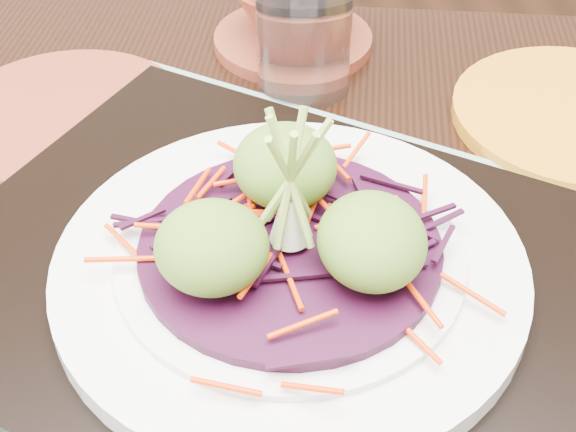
{
  "coord_description": "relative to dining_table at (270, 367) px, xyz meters",
  "views": [
    {
      "loc": [
        -0.0,
        -0.31,
        1.07
      ],
      "look_at": [
        0.02,
        0.05,
        0.76
      ],
      "focal_mm": 50.0,
      "sensor_mm": 36.0,
      "label": 1
    }
  ],
  "objects": [
    {
      "name": "dining_table",
      "position": [
        0.0,
        0.0,
        0.0
      ],
      "size": [
        1.23,
        0.92,
        0.71
      ],
      "rotation": [
        0.0,
        0.0,
        -0.15
      ],
      "color": "black",
      "rests_on": "ground"
    },
    {
      "name": "placemat",
      "position": [
        0.01,
        -0.02,
        0.1
      ],
      "size": [
        0.62,
        0.58,
        0.0
      ],
      "primitive_type": "cube",
      "rotation": [
        0.0,
        0.0,
        -0.54
      ],
      "color": "#82A99A",
      "rests_on": "dining_table"
    },
    {
      "name": "serving_tray",
      "position": [
        0.01,
        -0.02,
        0.11
      ],
      "size": [
        0.53,
        0.5,
        0.02
      ],
      "primitive_type": "cube",
      "rotation": [
        0.0,
        0.0,
        -0.54
      ],
      "color": "black",
      "rests_on": "placemat"
    },
    {
      "name": "white_plate",
      "position": [
        0.01,
        -0.02,
        0.13
      ],
      "size": [
        0.28,
        0.28,
        0.02
      ],
      "color": "silver",
      "rests_on": "serving_tray"
    },
    {
      "name": "cabbage_bed",
      "position": [
        0.01,
        -0.02,
        0.14
      ],
      "size": [
        0.18,
        0.18,
        0.01
      ],
      "primitive_type": "cylinder",
      "color": "black",
      "rests_on": "white_plate"
    },
    {
      "name": "carrot_julienne",
      "position": [
        0.01,
        -0.02,
        0.15
      ],
      "size": [
        0.21,
        0.21,
        0.01
      ],
      "primitive_type": null,
      "color": "#E43404",
      "rests_on": "cabbage_bed"
    },
    {
      "name": "guacamole_scoops",
      "position": [
        0.01,
        -0.03,
        0.16
      ],
      "size": [
        0.15,
        0.13,
        0.05
      ],
      "color": "#537623",
      "rests_on": "cabbage_bed"
    },
    {
      "name": "scallion_garnish",
      "position": [
        0.01,
        -0.02,
        0.19
      ],
      "size": [
        0.06,
        0.06,
        0.1
      ],
      "primitive_type": null,
      "color": "#8EB347",
      "rests_on": "cabbage_bed"
    },
    {
      "name": "terracotta_side_plate",
      "position": [
        -0.15,
        0.18,
        0.1
      ],
      "size": [
        0.21,
        0.21,
        0.01
      ],
      "primitive_type": "cylinder",
      "rotation": [
        0.0,
        0.0,
        -0.14
      ],
      "color": "maroon",
      "rests_on": "dining_table"
    },
    {
      "name": "water_glass",
      "position": [
        0.04,
        0.22,
        0.15
      ],
      "size": [
        0.09,
        0.09,
        0.11
      ],
      "primitive_type": "cylinder",
      "rotation": [
        0.0,
        0.0,
        0.18
      ],
      "color": "white",
      "rests_on": "dining_table"
    },
    {
      "name": "terracotta_bowl_set",
      "position": [
        0.03,
        0.29,
        0.12
      ],
      "size": [
        0.19,
        0.19,
        0.06
      ],
      "rotation": [
        0.0,
        0.0,
        -0.39
      ],
      "color": "maroon",
      "rests_on": "dining_table"
    }
  ]
}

